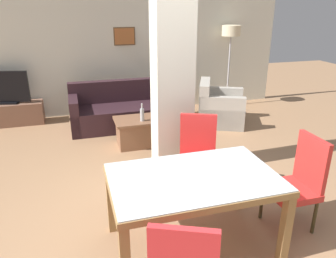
{
  "coord_description": "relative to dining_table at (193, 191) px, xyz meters",
  "views": [
    {
      "loc": [
        -0.96,
        -2.45,
        2.24
      ],
      "look_at": [
        0.0,
        0.84,
        0.92
      ],
      "focal_mm": 35.0,
      "sensor_mm": 36.0,
      "label": 1
    }
  ],
  "objects": [
    {
      "name": "coffee_table",
      "position": [
        -0.04,
        2.56,
        -0.38
      ],
      "size": [
        0.71,
        0.56,
        0.45
      ],
      "color": "brown",
      "rests_on": "ground_plane"
    },
    {
      "name": "dining_chair_head_right",
      "position": [
        1.16,
        0.0,
        -0.07
      ],
      "size": [
        0.46,
        0.46,
        1.0
      ],
      "rotation": [
        0.0,
        0.0,
        1.57
      ],
      "color": "red",
      "rests_on": "ground_plane"
    },
    {
      "name": "dining_table",
      "position": [
        0.0,
        0.0,
        0.0
      ],
      "size": [
        1.54,
        0.98,
        0.77
      ],
      "color": "#9D7644",
      "rests_on": "ground_plane"
    },
    {
      "name": "divider_pillar",
      "position": [
        0.26,
        1.52,
        0.74
      ],
      "size": [
        0.49,
        0.39,
        2.7
      ],
      "color": "silver",
      "rests_on": "ground_plane"
    },
    {
      "name": "back_wall",
      "position": [
        0.0,
        4.51,
        0.74
      ],
      "size": [
        7.2,
        0.09,
        2.7
      ],
      "color": "silver",
      "rests_on": "ground_plane"
    },
    {
      "name": "tv_stand",
      "position": [
        -2.19,
        4.23,
        -0.39
      ],
      "size": [
        1.18,
        0.4,
        0.43
      ],
      "color": "#855B47",
      "rests_on": "ground_plane"
    },
    {
      "name": "sofa",
      "position": [
        -0.05,
        3.55,
        -0.32
      ],
      "size": [
        2.07,
        0.86,
        0.84
      ],
      "rotation": [
        0.0,
        0.0,
        3.14
      ],
      "color": "#341E25",
      "rests_on": "ground_plane"
    },
    {
      "name": "tv_screen",
      "position": [
        -2.19,
        4.23,
        0.13
      ],
      "size": [
        0.8,
        0.26,
        0.62
      ],
      "rotation": [
        0.0,
        0.0,
        2.92
      ],
      "color": "black",
      "rests_on": "tv_stand"
    },
    {
      "name": "bottle",
      "position": [
        0.04,
        2.45,
        -0.04
      ],
      "size": [
        0.07,
        0.07,
        0.29
      ],
      "color": "#B2B7BC",
      "rests_on": "coffee_table"
    },
    {
      "name": "floor_lamp",
      "position": [
        2.39,
        4.17,
        0.92
      ],
      "size": [
        0.4,
        0.4,
        1.8
      ],
      "color": "#B7B7BC",
      "rests_on": "ground_plane"
    },
    {
      "name": "dining_chair_far_right",
      "position": [
        0.38,
        0.88,
        -0.07
      ],
      "size": [
        0.6,
        0.6,
        1.0
      ],
      "rotation": [
        0.0,
        0.0,
        2.73
      ],
      "color": "red",
      "rests_on": "ground_plane"
    },
    {
      "name": "ground_plane",
      "position": [
        0.0,
        0.0,
        -0.61
      ],
      "size": [
        18.0,
        18.0,
        0.0
      ],
      "primitive_type": "plane",
      "color": "#A47955"
    },
    {
      "name": "armchair",
      "position": [
        1.72,
        3.15,
        -0.32
      ],
      "size": [
        1.13,
        1.14,
        0.84
      ],
      "rotation": [
        0.0,
        0.0,
        4.29
      ],
      "color": "#BAB4A8",
      "rests_on": "ground_plane"
    }
  ]
}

